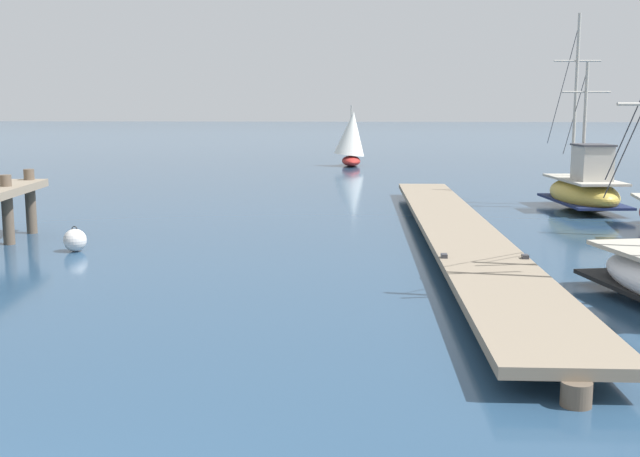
{
  "coord_description": "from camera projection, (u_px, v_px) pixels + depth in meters",
  "views": [
    {
      "loc": [
        3.09,
        -4.26,
        3.39
      ],
      "look_at": [
        1.91,
        8.51,
        1.4
      ],
      "focal_mm": 43.37,
      "sensor_mm": 36.0,
      "label": 1
    }
  ],
  "objects": [
    {
      "name": "fishing_boat_2",
      "position": [
        584.0,
        189.0,
        25.99
      ],
      "size": [
        2.29,
        6.47,
        6.63
      ],
      "color": "gold",
      "rests_on": "ground"
    },
    {
      "name": "floating_dock",
      "position": [
        457.0,
        229.0,
        19.73
      ],
      "size": [
        2.75,
        22.38,
        0.53
      ],
      "color": "gray",
      "rests_on": "ground"
    },
    {
      "name": "mooring_buoy",
      "position": [
        75.0,
        240.0,
        18.5
      ],
      "size": [
        0.55,
        0.55,
        0.62
      ],
      "color": "silver",
      "rests_on": "ground"
    },
    {
      "name": "distant_sailboat",
      "position": [
        351.0,
        139.0,
        45.91
      ],
      "size": [
        2.2,
        3.7,
        3.61
      ],
      "color": "#AD2823",
      "rests_on": "ground"
    }
  ]
}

